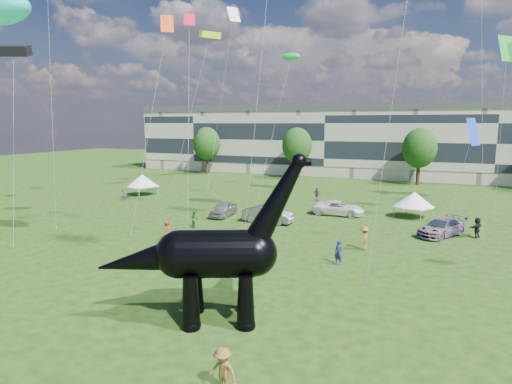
% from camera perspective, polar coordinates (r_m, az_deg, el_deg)
% --- Properties ---
extents(ground, '(220.00, 220.00, 0.00)m').
position_cam_1_polar(ground, '(23.47, -6.49, -15.19)').
color(ground, '#16330C').
rests_on(ground, ground).
extents(terrace_row, '(78.00, 11.00, 12.00)m').
position_cam_1_polar(terrace_row, '(82.76, 10.04, 6.51)').
color(terrace_row, beige).
rests_on(terrace_row, ground).
extents(tree_far_left, '(5.20, 5.20, 9.44)m').
position_cam_1_polar(tree_far_left, '(82.36, -6.62, 6.78)').
color(tree_far_left, '#382314').
rests_on(tree_far_left, ground).
extents(tree_mid_left, '(5.20, 5.20, 9.44)m').
position_cam_1_polar(tree_mid_left, '(75.12, 5.49, 6.57)').
color(tree_mid_left, '#382314').
rests_on(tree_mid_left, ground).
extents(tree_mid_right, '(5.20, 5.20, 9.44)m').
position_cam_1_polar(tree_mid_right, '(71.67, 20.99, 5.89)').
color(tree_mid_right, '#382314').
rests_on(tree_mid_right, ground).
extents(dinosaur_sculpture, '(10.11, 5.77, 8.57)m').
position_cam_1_polar(dinosaur_sculpture, '(21.14, -6.25, -8.58)').
color(dinosaur_sculpture, black).
rests_on(dinosaur_sculpture, ground).
extents(car_silver, '(2.02, 4.49, 1.50)m').
position_cam_1_polar(car_silver, '(44.88, -4.37, -2.30)').
color(car_silver, '#B7B7BC').
rests_on(car_silver, ground).
extents(car_grey, '(5.07, 1.91, 1.65)m').
position_cam_1_polar(car_grey, '(41.89, 1.62, -2.99)').
color(car_grey, slate).
rests_on(car_grey, ground).
extents(car_white, '(5.43, 2.59, 1.50)m').
position_cam_1_polar(car_white, '(46.17, 10.95, -2.12)').
color(car_white, white).
rests_on(car_white, ground).
extents(car_dark, '(4.44, 5.55, 1.51)m').
position_cam_1_polar(car_dark, '(40.31, 23.49, -4.36)').
color(car_dark, '#595960').
rests_on(car_dark, ground).
extents(gazebo_near, '(5.04, 5.04, 2.69)m').
position_cam_1_polar(gazebo_near, '(46.93, 20.35, -0.93)').
color(gazebo_near, white).
rests_on(gazebo_near, ground).
extents(gazebo_left, '(5.19, 5.19, 2.82)m').
position_cam_1_polar(gazebo_left, '(59.76, -14.91, 1.49)').
color(gazebo_left, white).
rests_on(gazebo_left, ground).
extents(visitors, '(49.49, 41.28, 1.84)m').
position_cam_1_polar(visitors, '(36.13, 7.75, -4.99)').
color(visitors, navy).
rests_on(visitors, ground).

